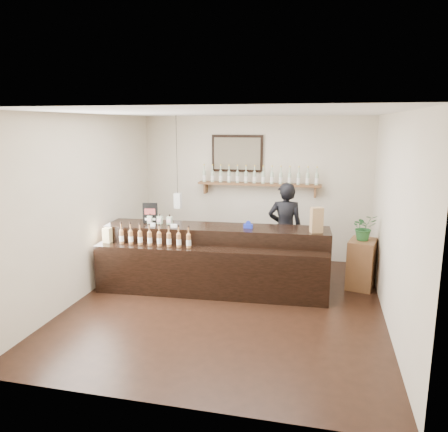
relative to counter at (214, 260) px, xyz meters
The scene contains 10 objects.
ground 0.82m from the counter, 58.70° to the right, with size 5.00×5.00×0.00m, color black.
room_shell 1.39m from the counter, 58.70° to the right, with size 5.00×5.00×5.00m.
back_wall_decor 2.22m from the counter, 83.53° to the left, with size 2.66×0.96×1.69m.
counter is the anchor object (origin of this frame).
promo_sign 1.33m from the counter, behind, with size 0.25×0.06×0.35m.
paper_bag 1.76m from the counter, ahead, with size 0.21×0.19×0.39m.
tape_dispenser 0.80m from the counter, 12.90° to the left, with size 0.14×0.06×0.12m.
side_cabinet 2.42m from the counter, 14.40° to the left, with size 0.52×0.63×0.80m.
potted_plant 2.48m from the counter, 14.40° to the left, with size 0.38×0.33×0.43m, color #245B29.
shopkeeper 1.51m from the counter, 43.22° to the left, with size 0.68×0.45×1.88m, color black.
Camera 1 is at (1.34, -6.00, 2.65)m, focal length 35.00 mm.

